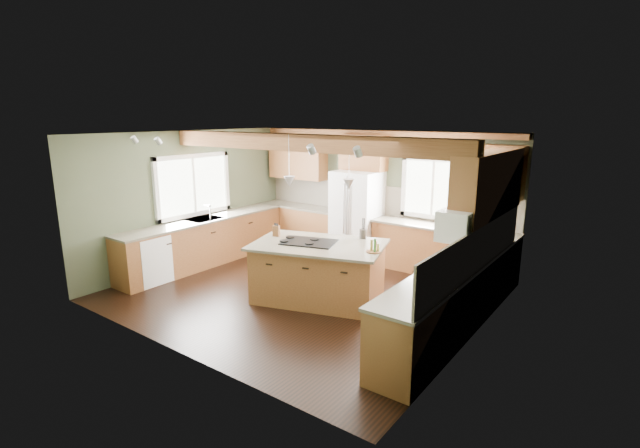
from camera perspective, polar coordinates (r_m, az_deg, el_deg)
The scene contains 37 objects.
floor at distance 7.82m, azimuth -2.02°, elevation -8.38°, with size 5.60×5.60×0.00m, color black.
ceiling at distance 7.27m, azimuth -2.19°, elevation 11.01°, with size 5.60×5.60×0.00m, color silver.
wall_back at distance 9.49m, azimuth 7.35°, elevation 3.55°, with size 5.60×5.60×0.00m, color #465039.
wall_left at distance 9.41m, azimuth -15.59°, elevation 3.09°, with size 5.00×5.00×0.00m, color #465039.
wall_right at distance 6.15m, azimuth 18.80°, elevation -2.41°, with size 5.00×5.00×0.00m, color #465039.
ceiling_beam at distance 7.23m, azimuth -2.51°, elevation 9.96°, with size 5.55×0.26×0.26m, color #512A17.
soffit_trim at distance 9.27m, azimuth 7.27°, elevation 11.04°, with size 5.55×0.20×0.10m, color #512A17.
backsplash_back at distance 9.49m, azimuth 7.29°, elevation 3.00°, with size 5.58×0.03×0.58m, color brown.
backsplash_right at distance 6.23m, azimuth 18.75°, elevation -3.08°, with size 0.03×3.70×0.58m, color brown.
base_cab_back_left at distance 10.40m, azimuth -2.25°, elevation -0.33°, with size 2.02×0.60×0.88m, color brown.
counter_back_left at distance 10.30m, azimuth -2.27°, elevation 2.16°, with size 2.06×0.64×0.04m, color #51493B.
base_cab_back_right at distance 8.80m, azimuth 14.72°, elevation -3.31°, with size 2.62×0.60×0.88m, color brown.
counter_back_right at distance 8.68m, azimuth 14.90°, elevation -0.40°, with size 2.66×0.64×0.04m, color #51493B.
base_cab_left at distance 9.40m, azimuth -13.89°, elevation -2.20°, with size 0.60×3.70×0.88m, color brown.
counter_left at distance 9.29m, azimuth -14.05°, elevation 0.53°, with size 0.64×3.74×0.04m, color #51493B.
base_cab_right at distance 6.56m, azimuth 15.86°, elevation -9.17°, with size 0.60×3.70×0.88m, color brown.
counter_right at distance 6.40m, azimuth 16.12°, elevation -5.36°, with size 0.64×3.74×0.04m, color #51493B.
upper_cab_back_left at distance 10.37m, azimuth -2.76°, elevation 8.09°, with size 1.40×0.35×0.90m, color brown.
upper_cab_over_fridge at distance 9.38m, azimuth 5.36°, elevation 8.73°, with size 0.96×0.35×0.70m, color brown.
upper_cab_right at distance 6.92m, azimuth 20.14°, elevation 4.68°, with size 0.35×2.20×0.90m, color brown.
upper_cab_back_corner at distance 8.37m, azimuth 20.82°, elevation 5.99°, with size 0.90×0.35×0.90m, color brown.
window_left at distance 9.39m, azimuth -15.37°, elevation 4.63°, with size 0.04×1.60×1.05m, color white.
window_back at distance 8.94m, azimuth 13.79°, elevation 4.30°, with size 1.10×0.04×1.00m, color white.
sink at distance 9.29m, azimuth -14.05°, elevation 0.56°, with size 0.50×0.65×0.03m, color #262628.
faucet at distance 9.12m, azimuth -13.38°, elevation 1.30°, with size 0.02×0.02×0.28m, color #B2B2B7.
dishwasher at distance 8.66m, azimuth -20.45°, elevation -4.06°, with size 0.60×0.60×0.84m, color white.
oven at distance 5.47m, azimuth 10.74°, elevation -13.70°, with size 0.60×0.72×0.84m, color white.
microwave at distance 6.11m, azimuth 16.88°, elevation 0.05°, with size 0.40×0.70×0.38m, color white.
pendant_left at distance 7.24m, azimuth -3.80°, elevation 5.25°, with size 0.18×0.18×0.16m, color #B2B2B7.
pendant_right at distance 6.93m, azimuth 3.56°, elevation 4.90°, with size 0.18×0.18×0.16m, color #B2B2B7.
refrigerator at distance 9.39m, azimuth 4.55°, elevation 1.03°, with size 0.90×0.74×1.80m, color silver.
island at distance 7.41m, azimuth -0.19°, elevation -5.99°, with size 1.91×1.17×0.88m, color olive.
island_top at distance 7.28m, azimuth -0.19°, elevation -2.57°, with size 2.04×1.30×0.04m, color #51493B.
cooktop at distance 7.32m, azimuth -1.37°, elevation -2.24°, with size 0.83×0.55×0.02m, color black.
knife_block at distance 7.72m, azimuth -5.40°, elevation -0.86°, with size 0.11×0.08×0.18m, color brown.
utensil_crock at distance 7.58m, azimuth 5.30°, elevation -1.21°, with size 0.12×0.12×0.15m, color #423C35.
bottle_tray at distance 6.85m, azimuth 6.59°, elevation -2.63°, with size 0.22×0.22×0.20m, color brown, non-canonical shape.
Camera 1 is at (4.53, -5.68, 2.89)m, focal length 26.00 mm.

